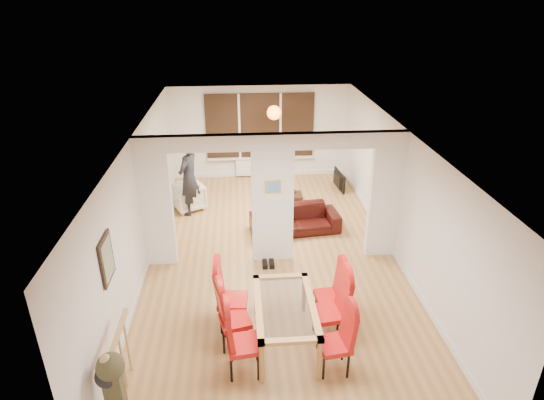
{
  "coord_description": "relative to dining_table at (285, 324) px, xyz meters",
  "views": [
    {
      "loc": [
        -0.62,
        -7.85,
        4.95
      ],
      "look_at": [
        0.04,
        0.6,
        1.01
      ],
      "focal_mm": 30.0,
      "sensor_mm": 36.0,
      "label": 1
    }
  ],
  "objects": [
    {
      "name": "stair_newel",
      "position": [
        -2.24,
        -0.72,
        0.18
      ],
      "size": [
        0.4,
        1.2,
        1.1
      ],
      "primitive_type": null,
      "color": "tan",
      "rests_on": "floor"
    },
    {
      "name": "pillar_photo",
      "position": [
        0.01,
        2.38,
        1.23
      ],
      "size": [
        0.3,
        0.03,
        0.25
      ],
      "primitive_type": "cube",
      "color": "#4C8CD8",
      "rests_on": "divider_wall"
    },
    {
      "name": "bay_window_blinds",
      "position": [
        0.01,
        6.92,
        1.13
      ],
      "size": [
        3.0,
        0.08,
        1.8
      ],
      "primitive_type": "cube",
      "color": "black",
      "rests_on": "room_walls"
    },
    {
      "name": "dining_chair_rb",
      "position": [
        0.68,
        0.05,
        0.22
      ],
      "size": [
        0.53,
        0.53,
        1.18
      ],
      "primitive_type": null,
      "rotation": [
        0.0,
        0.0,
        0.13
      ],
      "color": "#B31412",
      "rests_on": "floor"
    },
    {
      "name": "divider_wall",
      "position": [
        0.01,
        2.48,
        0.93
      ],
      "size": [
        5.0,
        0.18,
        2.6
      ],
      "primitive_type": "cube",
      "color": "white",
      "rests_on": "floor"
    },
    {
      "name": "dining_chair_lc",
      "position": [
        -0.78,
        0.49,
        0.2
      ],
      "size": [
        0.5,
        0.5,
        1.15
      ],
      "primitive_type": null,
      "rotation": [
        0.0,
        0.0,
        -0.1
      ],
      "color": "#B31412",
      "rests_on": "floor"
    },
    {
      "name": "dining_chair_rc",
      "position": [
        0.76,
        0.52,
        0.15
      ],
      "size": [
        0.46,
        0.46,
        1.04
      ],
      "primitive_type": null,
      "rotation": [
        0.0,
        0.0,
        0.11
      ],
      "color": "#B31412",
      "rests_on": "floor"
    },
    {
      "name": "floor",
      "position": [
        0.01,
        2.48,
        -0.37
      ],
      "size": [
        5.0,
        9.0,
        0.01
      ],
      "primitive_type": "cube",
      "color": "#AF7E46",
      "rests_on": "ground"
    },
    {
      "name": "armchair",
      "position": [
        -1.88,
        4.89,
        -0.05
      ],
      "size": [
        0.94,
        0.95,
        0.65
      ],
      "primitive_type": "imported",
      "rotation": [
        0.0,
        0.0,
        -1.1
      ],
      "color": "beige",
      "rests_on": "floor"
    },
    {
      "name": "shoes",
      "position": [
        -0.1,
        2.16,
        -0.32
      ],
      "size": [
        0.23,
        0.25,
        0.1
      ],
      "primitive_type": null,
      "color": "black",
      "rests_on": "floor"
    },
    {
      "name": "dining_table",
      "position": [
        0.0,
        0.0,
        0.0
      ],
      "size": [
        0.89,
        1.58,
        0.74
      ],
      "primitive_type": null,
      "color": "#AA783E",
      "rests_on": "floor"
    },
    {
      "name": "sofa",
      "position": [
        0.59,
        3.56,
        -0.08
      ],
      "size": [
        2.04,
        0.99,
        0.57
      ],
      "primitive_type": "imported",
      "rotation": [
        0.0,
        0.0,
        0.12
      ],
      "color": "black",
      "rests_on": "floor"
    },
    {
      "name": "coffee_table",
      "position": [
        0.5,
        5.08,
        -0.26
      ],
      "size": [
        1.02,
        0.69,
        0.21
      ],
      "primitive_type": null,
      "rotation": [
        0.0,
        0.0,
        0.27
      ],
      "color": "#311D11",
      "rests_on": "floor"
    },
    {
      "name": "bottle",
      "position": [
        0.58,
        5.16,
        -0.02
      ],
      "size": [
        0.07,
        0.07,
        0.26
      ],
      "primitive_type": "cylinder",
      "color": "#143F19",
      "rests_on": "coffee_table"
    },
    {
      "name": "radiator",
      "position": [
        0.01,
        6.88,
        -0.07
      ],
      "size": [
        1.4,
        0.08,
        0.5
      ],
      "primitive_type": "cube",
      "color": "white",
      "rests_on": "floor"
    },
    {
      "name": "room_walls",
      "position": [
        0.01,
        2.48,
        0.93
      ],
      "size": [
        5.0,
        9.0,
        2.6
      ],
      "primitive_type": null,
      "color": "silver",
      "rests_on": "floor"
    },
    {
      "name": "dining_chair_la",
      "position": [
        -0.62,
        -0.5,
        0.19
      ],
      "size": [
        0.5,
        0.5,
        1.13
      ],
      "primitive_type": null,
      "rotation": [
        0.0,
        0.0,
        0.12
      ],
      "color": "#B31412",
      "rests_on": "floor"
    },
    {
      "name": "pendant_light",
      "position": [
        0.31,
        5.78,
        1.78
      ],
      "size": [
        0.36,
        0.36,
        0.36
      ],
      "primitive_type": "sphere",
      "color": "orange",
      "rests_on": "room_walls"
    },
    {
      "name": "dining_chair_ra",
      "position": [
        0.64,
        -0.57,
        0.16
      ],
      "size": [
        0.48,
        0.48,
        1.06
      ],
      "primitive_type": null,
      "rotation": [
        0.0,
        0.0,
        0.14
      ],
      "color": "#B31412",
      "rests_on": "floor"
    },
    {
      "name": "wall_poster",
      "position": [
        -2.46,
        0.08,
        1.23
      ],
      "size": [
        0.04,
        0.52,
        0.67
      ],
      "primitive_type": "cube",
      "color": "gray",
      "rests_on": "room_walls"
    },
    {
      "name": "person",
      "position": [
        -1.8,
        4.65,
        0.55
      ],
      "size": [
        0.79,
        0.68,
        1.84
      ],
      "primitive_type": "imported",
      "rotation": [
        0.0,
        0.0,
        -2.0
      ],
      "color": "black",
      "rests_on": "floor"
    },
    {
      "name": "dining_chair_lb",
      "position": [
        -0.74,
        0.04,
        0.17
      ],
      "size": [
        0.52,
        0.52,
        1.08
      ],
      "primitive_type": null,
      "rotation": [
        0.0,
        0.0,
        0.24
      ],
      "color": "#B31412",
      "rests_on": "floor"
    },
    {
      "name": "bowl",
      "position": [
        0.7,
        5.18,
        -0.13
      ],
      "size": [
        0.22,
        0.22,
        0.05
      ],
      "primitive_type": "imported",
      "color": "#311D11",
      "rests_on": "coffee_table"
    },
    {
      "name": "television",
      "position": [
        2.01,
        5.84,
        -0.12
      ],
      "size": [
        0.87,
        0.2,
        0.49
      ],
      "primitive_type": "imported",
      "rotation": [
        0.0,
        0.0,
        1.68
      ],
      "color": "black",
      "rests_on": "floor"
    }
  ]
}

